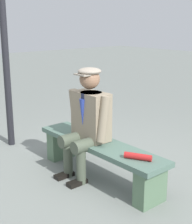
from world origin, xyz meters
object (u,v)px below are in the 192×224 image
object	(u,v)px
seated_man	(88,118)
lamp_post	(2,9)
bench	(99,153)
rolled_magazine	(138,156)

from	to	relation	value
seated_man	lamp_post	distance (m)	1.99
bench	lamp_post	world-z (taller)	lamp_post
bench	seated_man	size ratio (longest dim) A/B	1.42
seated_man	bench	bearing A→B (deg)	-159.61
rolled_magazine	lamp_post	bearing A→B (deg)	6.10
seated_man	lamp_post	size ratio (longest dim) A/B	0.40
bench	seated_man	world-z (taller)	seated_man
lamp_post	rolled_magazine	bearing A→B (deg)	-173.90
bench	lamp_post	size ratio (longest dim) A/B	0.57
bench	seated_man	distance (m)	0.43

